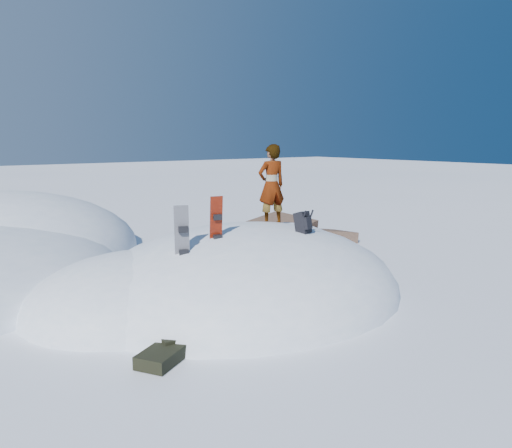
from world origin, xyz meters
TOP-DOWN VIEW (x-y plane):
  - ground at (0.00, 0.00)m, footprint 120.00×120.00m
  - snow_mound at (-0.17, 0.24)m, footprint 8.00×6.00m
  - rock_outcrop at (3.72, 3.01)m, footprint 4.68×4.41m
  - snowboard_red at (-0.97, -0.38)m, footprint 0.27×0.21m
  - snowboard_dark at (-1.77, -0.51)m, footprint 0.28×0.23m
  - backpack at (0.87, -0.82)m, footprint 0.40×0.44m
  - gear_pile at (-2.89, -1.89)m, footprint 0.96×0.79m
  - person at (1.26, 0.72)m, footprint 0.74×0.54m

SIDE VIEW (x-z plane):
  - ground at x=0.00m, z-range 0.00..0.00m
  - snow_mound at x=-0.17m, z-range -1.50..1.50m
  - rock_outcrop at x=3.72m, z-range -0.82..0.85m
  - gear_pile at x=-2.89m, z-range 0.00..0.25m
  - snowboard_dark at x=-1.77m, z-range 0.72..2.13m
  - snowboard_red at x=-0.97m, z-range 0.92..2.24m
  - backpack at x=0.87m, z-range 1.32..1.85m
  - person at x=1.26m, z-range 1.27..3.17m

